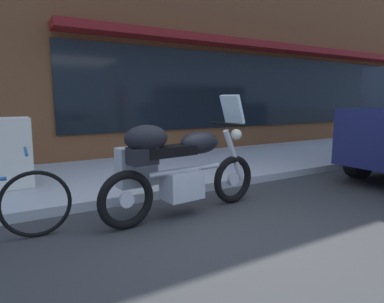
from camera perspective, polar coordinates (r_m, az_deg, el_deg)
ground_plane at (r=3.42m, az=6.81°, el=-13.90°), size 80.00×80.00×0.00m
storefront_building at (r=10.59m, az=19.31°, el=19.32°), size 19.81×0.90×6.77m
touring_motorcycle at (r=3.70m, az=-3.09°, el=-2.34°), size 2.11×0.62×1.39m
sandwich_board_sign at (r=4.97m, az=-29.19°, el=-0.43°), size 0.55×0.42×0.97m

